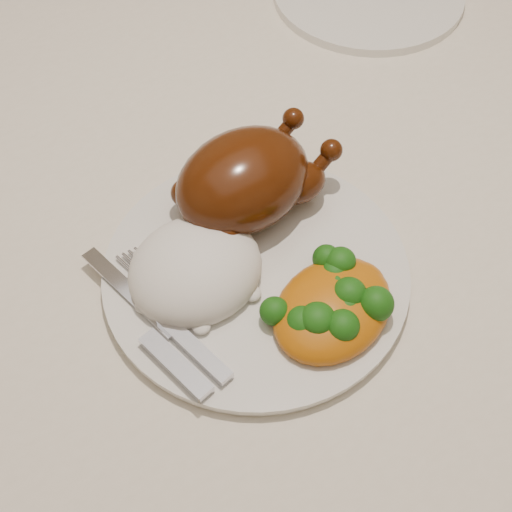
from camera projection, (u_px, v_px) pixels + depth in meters
floor at (265, 439)px, 1.36m from camera, size 4.00×4.00×0.00m
dining_table at (271, 219)px, 0.82m from camera, size 1.60×0.90×0.76m
tablecloth at (272, 176)px, 0.76m from camera, size 1.73×1.03×0.18m
dinner_plate at (256, 273)px, 0.65m from camera, size 0.32×0.32×0.01m
roast_chicken at (246, 179)px, 0.65m from camera, size 0.17×0.12×0.09m
rice_mound at (195, 270)px, 0.63m from camera, size 0.13×0.12×0.06m
mac_and_cheese at (335, 304)px, 0.61m from camera, size 0.14×0.12×0.05m
cutlery at (169, 334)px, 0.60m from camera, size 0.06×0.18×0.01m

